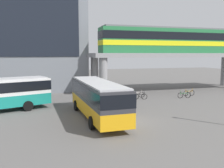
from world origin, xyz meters
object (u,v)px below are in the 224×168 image
bicycle_green (184,95)px  bicycle_black (140,96)px  train (168,40)px  bus_main (97,96)px  bicycle_silver (138,95)px  bicycle_orange (189,93)px

bicycle_green → bicycle_black: 5.82m
train → bicycle_green: size_ratio=11.74×
bus_main → bicycle_green: size_ratio=6.20×
bicycle_silver → bicycle_orange: bearing=-6.6°
bicycle_orange → bicycle_black: size_ratio=1.06×
bicycle_green → bicycle_black: bearing=172.7°
bicycle_orange → bicycle_black: bearing=-175.5°
bus_main → bicycle_silver: bearing=49.4°
bicycle_black → bicycle_silver: (0.26, 1.40, 0.00)m
bus_main → bicycle_silver: 11.56m
train → bicycle_black: bearing=-139.7°
bus_main → bicycle_orange: bus_main is taller
bicycle_orange → bicycle_silver: bearing=173.4°
bicycle_silver → train: bearing=34.0°
bus_main → bicycle_black: 10.37m
bicycle_orange → bicycle_black: same height
train → bicycle_orange: bearing=-85.7°
bicycle_green → bicycle_orange: bearing=39.6°
bicycle_orange → bicycle_black: 7.40m
bicycle_black → bicycle_silver: 1.43m
train → bicycle_black: train is taller
bicycle_green → bicycle_black: (-5.78, 0.74, 0.00)m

